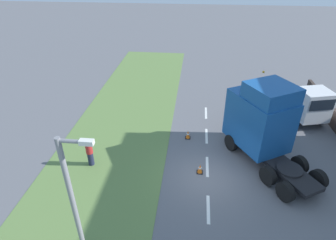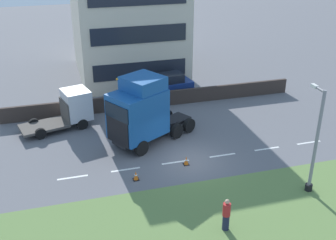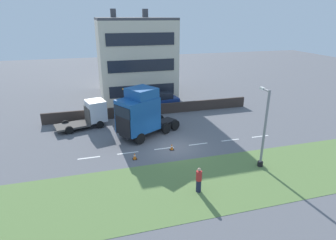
{
  "view_description": "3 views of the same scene",
  "coord_description": "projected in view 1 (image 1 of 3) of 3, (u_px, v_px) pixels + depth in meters",
  "views": [
    {
      "loc": [
        -0.98,
        -11.96,
        10.84
      ],
      "look_at": [
        -2.4,
        1.68,
        2.58
      ],
      "focal_mm": 30.0,
      "sensor_mm": 36.0,
      "label": 1
    },
    {
      "loc": [
        -21.92,
        7.63,
        13.74
      ],
      "look_at": [
        0.53,
        1.24,
        2.76
      ],
      "focal_mm": 45.0,
      "sensor_mm": 36.0,
      "label": 2
    },
    {
      "loc": [
        -21.44,
        6.61,
        10.97
      ],
      "look_at": [
        1.53,
        0.12,
        2.03
      ],
      "focal_mm": 30.0,
      "sensor_mm": 36.0,
      "label": 3
    }
  ],
  "objects": [
    {
      "name": "flatbed_truck",
      "position": [
        308.0,
        105.0,
        20.05
      ],
      "size": [
        3.23,
        5.44,
        2.73
      ],
      "rotation": [
        0.0,
        0.0,
        3.4
      ],
      "color": "silver",
      "rests_on": "ground"
    },
    {
      "name": "ground_plane",
      "position": [
        207.0,
        177.0,
        15.7
      ],
      "size": [
        120.0,
        120.0,
        0.0
      ],
      "primitive_type": "plane",
      "color": "slate",
      "rests_on": "ground"
    },
    {
      "name": "pedestrian",
      "position": [
        90.0,
        153.0,
        16.18
      ],
      "size": [
        0.39,
        0.39,
        1.77
      ],
      "color": "#1E233D",
      "rests_on": "ground"
    },
    {
      "name": "traffic_cone_lead",
      "position": [
        188.0,
        135.0,
        18.83
      ],
      "size": [
        0.36,
        0.36,
        0.58
      ],
      "color": "black",
      "rests_on": "ground"
    },
    {
      "name": "lamp_post",
      "position": [
        78.0,
        215.0,
        10.11
      ],
      "size": [
        1.33,
        0.41,
        6.06
      ],
      "color": "black",
      "rests_on": "ground"
    },
    {
      "name": "lane_markings",
      "position": [
        208.0,
        186.0,
        15.1
      ],
      "size": [
        0.16,
        17.8,
        0.0
      ],
      "color": "white",
      "rests_on": "ground"
    },
    {
      "name": "lorry_cab",
      "position": [
        262.0,
        121.0,
        16.25
      ],
      "size": [
        5.24,
        6.56,
        4.91
      ],
      "rotation": [
        0.0,
        0.0,
        0.52
      ],
      "color": "black",
      "rests_on": "ground"
    },
    {
      "name": "grass_verge",
      "position": [
        103.0,
        169.0,
        16.23
      ],
      "size": [
        7.0,
        44.0,
        0.01
      ],
      "color": "#607F42",
      "rests_on": "ground"
    },
    {
      "name": "traffic_cone_trailing",
      "position": [
        200.0,
        169.0,
        15.88
      ],
      "size": [
        0.36,
        0.36,
        0.58
      ],
      "color": "black",
      "rests_on": "ground"
    }
  ]
}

